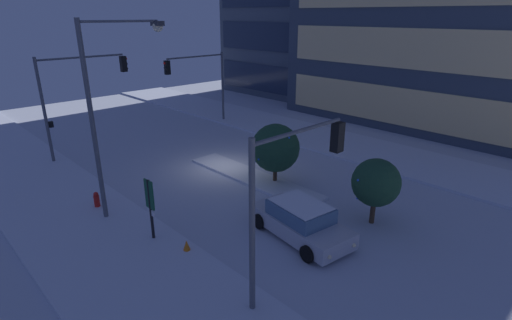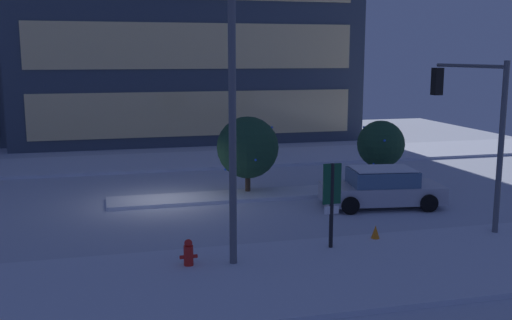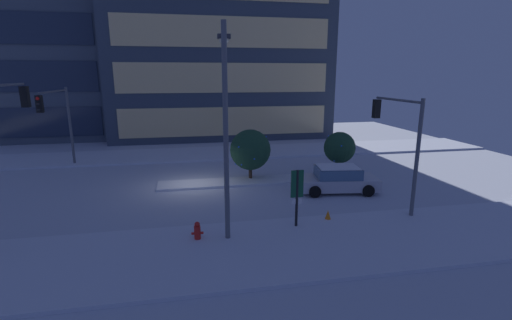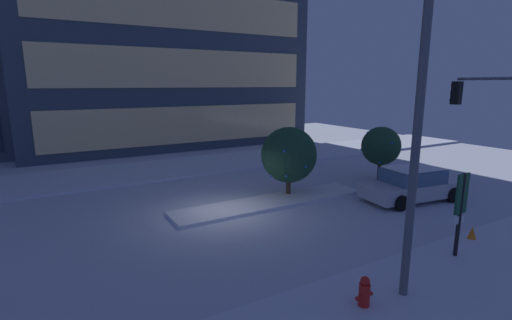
% 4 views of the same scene
% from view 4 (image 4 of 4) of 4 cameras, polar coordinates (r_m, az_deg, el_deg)
% --- Properties ---
extents(ground, '(52.00, 52.00, 0.00)m').
position_cam_4_polar(ground, '(15.25, -4.94, -8.16)').
color(ground, silver).
extents(curb_strip_far, '(52.00, 5.20, 0.14)m').
position_cam_4_polar(curb_strip_far, '(23.20, -14.28, -1.39)').
color(curb_strip_far, silver).
rests_on(curb_strip_far, ground).
extents(median_strip, '(9.00, 1.80, 0.14)m').
position_cam_4_polar(median_strip, '(16.39, 2.40, -6.45)').
color(median_strip, silver).
rests_on(median_strip, ground).
extents(car_near, '(4.78, 2.59, 1.49)m').
position_cam_4_polar(car_near, '(18.07, 22.82, -3.52)').
color(car_near, '#B7B7C1').
rests_on(car_near, ground).
extents(traffic_light_corner_near_right, '(0.32, 4.25, 5.56)m').
position_cam_4_polar(traffic_light_corner_near_right, '(17.75, 34.02, 5.60)').
color(traffic_light_corner_near_right, '#565960').
rests_on(traffic_light_corner_near_right, ground).
extents(street_lamp_arched, '(0.72, 3.48, 8.44)m').
position_cam_4_polar(street_lamp_arched, '(9.59, 20.13, 12.81)').
color(street_lamp_arched, '#565960').
rests_on(street_lamp_arched, ground).
extents(fire_hydrant, '(0.48, 0.26, 0.86)m').
position_cam_4_polar(fire_hydrant, '(9.38, 16.29, -19.21)').
color(fire_hydrant, red).
rests_on(fire_hydrant, ground).
extents(parking_info_sign, '(0.55, 0.12, 2.64)m').
position_cam_4_polar(parking_info_sign, '(12.35, 28.90, -6.28)').
color(parking_info_sign, black).
rests_on(parking_info_sign, ground).
extents(decorated_tree_median, '(2.55, 2.57, 3.25)m').
position_cam_4_polar(decorated_tree_median, '(16.97, 5.07, 0.79)').
color(decorated_tree_median, '#473323').
rests_on(decorated_tree_median, ground).
extents(decorated_tree_left_of_median, '(2.06, 2.06, 2.93)m').
position_cam_4_polar(decorated_tree_left_of_median, '(20.86, 18.65, 2.04)').
color(decorated_tree_left_of_median, '#473323').
rests_on(decorated_tree_left_of_median, ground).
extents(construction_cone, '(0.36, 0.36, 0.55)m').
position_cam_4_polar(construction_cone, '(14.37, 30.24, -9.87)').
color(construction_cone, orange).
rests_on(construction_cone, ground).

